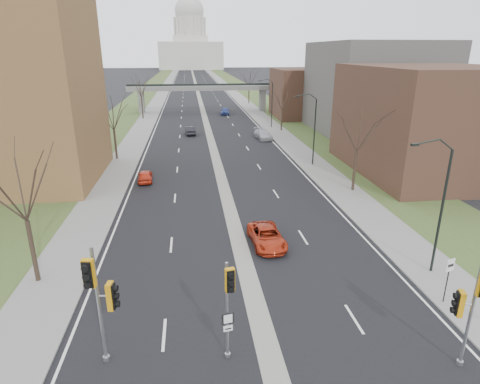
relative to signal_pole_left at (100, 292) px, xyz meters
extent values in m
plane|color=black|center=(7.38, -0.32, -3.81)|extent=(700.00, 700.00, 0.00)
cube|color=black|center=(7.38, 149.68, -3.81)|extent=(20.00, 600.00, 0.01)
cube|color=gray|center=(7.38, 149.68, -3.81)|extent=(1.20, 600.00, 0.02)
cube|color=gray|center=(19.38, 149.68, -3.75)|extent=(4.00, 600.00, 0.12)
cube|color=gray|center=(-4.62, 149.68, -3.75)|extent=(4.00, 600.00, 0.12)
cube|color=#2F441F|center=(25.38, 149.68, -3.76)|extent=(8.00, 600.00, 0.10)
cube|color=#2F441F|center=(-10.62, 149.68, -3.76)|extent=(8.00, 600.00, 0.10)
cube|color=#492E22|center=(31.38, 27.68, 2.19)|extent=(16.00, 20.00, 12.00)
cube|color=#595652|center=(35.38, 51.68, 3.69)|extent=(18.00, 22.00, 15.00)
cube|color=#492E22|center=(29.38, 69.68, 1.19)|extent=(14.00, 14.00, 10.00)
cube|color=slate|center=(-6.62, 79.68, -1.31)|extent=(1.20, 2.50, 5.00)
cube|color=slate|center=(21.38, 79.68, -1.31)|extent=(1.20, 2.50, 5.00)
cube|color=slate|center=(7.38, 79.68, 1.69)|extent=(34.00, 3.00, 1.00)
cube|color=black|center=(7.38, 79.68, 2.39)|extent=(34.00, 0.15, 0.50)
cube|color=beige|center=(7.38, 319.68, 6.19)|extent=(48.00, 42.00, 20.00)
cube|color=beige|center=(7.38, 319.68, 18.19)|extent=(26.00, 26.00, 5.00)
cylinder|color=beige|center=(7.38, 319.68, 27.19)|extent=(22.00, 22.00, 14.00)
sphere|color=beige|center=(7.38, 319.68, 38.19)|extent=(22.00, 22.00, 22.00)
cylinder|color=black|center=(19.18, 5.68, 0.31)|extent=(0.16, 0.16, 8.00)
cube|color=black|center=(16.88, 5.68, 4.66)|extent=(0.45, 0.18, 0.14)
cylinder|color=black|center=(19.18, 31.68, 0.31)|extent=(0.16, 0.16, 8.00)
cube|color=black|center=(16.88, 31.68, 4.66)|extent=(0.45, 0.18, 0.14)
cylinder|color=black|center=(19.18, 57.68, 0.31)|extent=(0.16, 0.16, 8.00)
cube|color=black|center=(16.88, 57.68, 4.66)|extent=(0.45, 0.18, 0.14)
cylinder|color=#382B21|center=(-5.62, 7.68, -1.69)|extent=(0.28, 0.28, 4.00)
cylinder|color=#382B21|center=(-5.62, 37.68, -1.82)|extent=(0.28, 0.28, 3.75)
cylinder|color=#382B21|center=(-5.62, 71.68, -1.57)|extent=(0.28, 0.28, 4.25)
cylinder|color=#382B21|center=(20.38, 21.68, -1.69)|extent=(0.28, 0.28, 4.00)
cylinder|color=#382B21|center=(20.38, 54.68, -1.94)|extent=(0.28, 0.28, 3.50)
cylinder|color=#382B21|center=(20.38, 94.68, -1.57)|extent=(0.28, 0.28, 4.25)
cylinder|color=gray|center=(-0.18, 0.24, -0.90)|extent=(0.16, 0.16, 5.82)
cylinder|color=gray|center=(-0.18, 0.24, -3.70)|extent=(0.31, 0.31, 0.22)
cube|color=#C5840B|center=(-0.26, -0.31, 1.12)|extent=(0.53, 0.51, 1.29)
cube|color=#C5840B|center=(0.37, 0.16, -0.34)|extent=(0.51, 0.53, 1.29)
cylinder|color=gray|center=(5.41, -0.24, -1.32)|extent=(0.13, 0.13, 4.98)
cylinder|color=gray|center=(5.41, -0.24, -3.72)|extent=(0.27, 0.27, 0.19)
cube|color=#C5840B|center=(5.50, -0.71, 0.60)|extent=(0.47, 0.45, 1.10)
cube|color=black|center=(5.41, -0.24, -1.61)|extent=(0.57, 0.15, 0.58)
cube|color=silver|center=(5.41, -0.24, -2.13)|extent=(0.43, 0.12, 0.29)
cylinder|color=gray|center=(15.88, -2.05, -1.11)|extent=(0.15, 0.15, 5.40)
cylinder|color=gray|center=(15.88, -2.05, -3.71)|extent=(0.29, 0.29, 0.21)
cube|color=#C5840B|center=(15.38, -1.91, -0.59)|extent=(0.52, 0.53, 1.19)
cylinder|color=black|center=(17.93, 2.42, -2.52)|extent=(0.06, 0.06, 2.34)
cube|color=silver|center=(17.93, 2.42, -1.35)|extent=(0.57, 0.21, 0.75)
imported|color=red|center=(-0.97, 27.53, -3.17)|extent=(1.78, 3.88, 1.29)
imported|color=black|center=(4.17, 53.27, -3.10)|extent=(1.88, 4.45, 1.43)
imported|color=#AE2A12|center=(9.38, 10.86, -3.14)|extent=(2.47, 4.93, 1.34)
imported|color=#A1A2A8|center=(15.85, 48.12, -3.06)|extent=(2.68, 5.41, 1.51)
imported|color=navy|center=(12.07, 75.17, -3.02)|extent=(2.29, 4.81, 1.59)
camera|label=1|loc=(4.09, -15.32, 9.71)|focal=30.00mm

